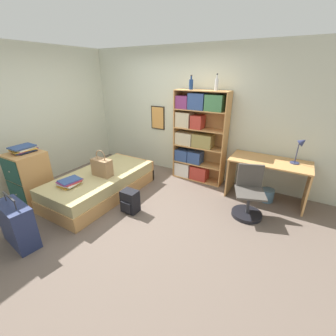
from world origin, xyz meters
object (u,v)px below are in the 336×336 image
Objects in this scene: magazine_pile_on_dresser at (23,149)px; bookcase at (195,137)px; waste_bin at (267,195)px; bottle_brown at (217,84)px; handbag at (102,167)px; dresser at (29,177)px; desk_chair at (248,201)px; suitcase at (18,224)px; bed at (102,184)px; bottle_green at (191,84)px; backpack at (130,201)px; desk_lamp at (301,146)px; desk at (268,172)px; book_stack_on_bed at (70,182)px.

bookcase reaches higher than magazine_pile_on_dresser.
bottle_brown is at bearing 169.86° from waste_bin.
handbag is 0.26× the size of bookcase.
magazine_pile_on_dresser is (-0.04, 0.04, 0.49)m from dresser.
desk_chair is at bearing 23.02° from dresser.
bottle_brown is at bearing 63.31° from suitcase.
bookcase is (1.18, 1.50, 0.70)m from bed.
desk_chair is at bearing -109.88° from waste_bin.
bottle_brown is (1.53, 1.50, 1.70)m from bed.
bottle_green is 0.68× the size of backpack.
suitcase is (0.03, -1.49, 0.09)m from bed.
bed is at bearing -135.51° from bottle_brown.
suitcase is 4.25m from desk_lamp.
dresser is 1.09× the size of desk_chair.
bed is at bearing -152.64° from desk.
desk_lamp is at bearing -2.54° from bottle_brown.
bed is at bearing 38.94° from dresser.
bed is 2.48× the size of desk_chair.
handbag is 2.88m from desk.
bottle_brown is at bearing 47.03° from handbag.
bottle_green reaches higher than bed.
book_stack_on_bed is 2.47m from bookcase.
bed is 2.03m from bookcase.
book_stack_on_bed is at bearing -127.91° from bottle_brown.
bottle_green is 2.16m from desk_lamp.
handbag is at bearing -151.17° from desk.
bottle_green reaches higher than bookcase.
dresser is 4.13m from desk.
suitcase is 1.93× the size of backpack.
desk_chair is 1.88m from backpack.
magazine_pile_on_dresser is 3.08m from bookcase.
book_stack_on_bed is 0.50× the size of suitcase.
bookcase is at bearing 177.96° from desk_lamp.
desk_lamp is (3.10, 2.01, 0.56)m from book_stack_on_bed.
dresser is 2.19× the size of magazine_pile_on_dresser.
dresser is 3.32m from bottle_green.
bottle_brown is at bearing 177.46° from desk_lamp.
desk_chair is at bearing -103.19° from desk.
suitcase is 1.80× the size of magazine_pile_on_dresser.
desk is 0.65m from desk_lamp.
desk_chair reaches higher than bed.
desk is at bearing -7.47° from bottle_brown.
dresser is 3.11× the size of bottle_brown.
bottle_brown is at bearing 1.00° from bottle_green.
bottle_green is 2.44m from waste_bin.
waste_bin is at bearing 46.28° from suitcase.
suitcase is 3.86m from desk.
backpack is at bearing -12.33° from bed.
bottle_green is (0.94, 1.52, 1.32)m from handbag.
bed is at bearing -154.55° from desk_lamp.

